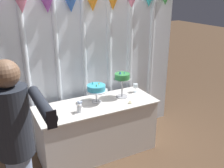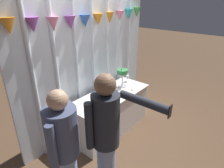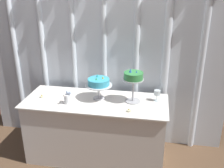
{
  "view_description": "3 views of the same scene",
  "coord_description": "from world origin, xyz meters",
  "px_view_note": "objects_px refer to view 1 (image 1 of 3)",
  "views": [
    {
      "loc": [
        -1.31,
        -2.85,
        2.27
      ],
      "look_at": [
        0.2,
        0.02,
        1.06
      ],
      "focal_mm": 41.58,
      "sensor_mm": 36.0,
      "label": 1
    },
    {
      "loc": [
        -2.45,
        -1.95,
        2.44
      ],
      "look_at": [
        0.16,
        0.19,
        0.9
      ],
      "focal_mm": 31.5,
      "sensor_mm": 36.0,
      "label": 2
    },
    {
      "loc": [
        0.65,
        -2.53,
        2.09
      ],
      "look_at": [
        0.2,
        0.09,
        1.0
      ],
      "focal_mm": 41.59,
      "sensor_mm": 36.0,
      "label": 3
    }
  ],
  "objects_px": {
    "wine_glass": "(135,86)",
    "tealight_near_left": "(130,103)",
    "cake_display_nearleft": "(96,89)",
    "flower_vase": "(79,107)",
    "cake_table": "(97,129)",
    "cake_display_nearright": "(122,78)",
    "tealight_far_left": "(50,114)",
    "guest_man_dark_suit": "(17,147)"
  },
  "relations": [
    {
      "from": "wine_glass",
      "to": "tealight_near_left",
      "type": "height_order",
      "value": "wine_glass"
    },
    {
      "from": "cake_display_nearleft",
      "to": "flower_vase",
      "type": "distance_m",
      "value": 0.39
    },
    {
      "from": "cake_table",
      "to": "tealight_near_left",
      "type": "distance_m",
      "value": 0.61
    },
    {
      "from": "cake_table",
      "to": "cake_display_nearright",
      "type": "height_order",
      "value": "cake_display_nearright"
    },
    {
      "from": "wine_glass",
      "to": "flower_vase",
      "type": "distance_m",
      "value": 1.02
    },
    {
      "from": "cake_display_nearright",
      "to": "tealight_far_left",
      "type": "distance_m",
      "value": 1.11
    },
    {
      "from": "cake_display_nearright",
      "to": "wine_glass",
      "type": "bearing_deg",
      "value": 13.95
    },
    {
      "from": "cake_table",
      "to": "wine_glass",
      "type": "bearing_deg",
      "value": 9.7
    },
    {
      "from": "cake_table",
      "to": "cake_display_nearleft",
      "type": "bearing_deg",
      "value": 65.77
    },
    {
      "from": "guest_man_dark_suit",
      "to": "tealight_near_left",
      "type": "bearing_deg",
      "value": 24.39
    },
    {
      "from": "cake_display_nearleft",
      "to": "wine_glass",
      "type": "xyz_separation_m",
      "value": [
        0.67,
        0.06,
        -0.1
      ]
    },
    {
      "from": "tealight_near_left",
      "to": "guest_man_dark_suit",
      "type": "xyz_separation_m",
      "value": [
        -1.57,
        -0.71,
        0.21
      ]
    },
    {
      "from": "cake_display_nearleft",
      "to": "cake_table",
      "type": "bearing_deg",
      "value": -114.23
    },
    {
      "from": "cake_table",
      "to": "flower_vase",
      "type": "height_order",
      "value": "flower_vase"
    },
    {
      "from": "cake_display_nearright",
      "to": "wine_glass",
      "type": "height_order",
      "value": "cake_display_nearright"
    },
    {
      "from": "cake_display_nearleft",
      "to": "cake_display_nearright",
      "type": "height_order",
      "value": "cake_display_nearright"
    },
    {
      "from": "cake_display_nearleft",
      "to": "cake_display_nearright",
      "type": "xyz_separation_m",
      "value": [
        0.4,
        -0.01,
        0.09
      ]
    },
    {
      "from": "cake_display_nearleft",
      "to": "flower_vase",
      "type": "relative_size",
      "value": 2.05
    },
    {
      "from": "cake_display_nearleft",
      "to": "guest_man_dark_suit",
      "type": "relative_size",
      "value": 0.18
    },
    {
      "from": "cake_display_nearleft",
      "to": "tealight_near_left",
      "type": "xyz_separation_m",
      "value": [
        0.38,
        -0.26,
        -0.19
      ]
    },
    {
      "from": "cake_display_nearleft",
      "to": "tealight_far_left",
      "type": "distance_m",
      "value": 0.71
    },
    {
      "from": "flower_vase",
      "to": "guest_man_dark_suit",
      "type": "height_order",
      "value": "guest_man_dark_suit"
    },
    {
      "from": "cake_display_nearright",
      "to": "guest_man_dark_suit",
      "type": "bearing_deg",
      "value": -148.71
    },
    {
      "from": "cake_table",
      "to": "tealight_far_left",
      "type": "relative_size",
      "value": 34.93
    },
    {
      "from": "wine_glass",
      "to": "guest_man_dark_suit",
      "type": "distance_m",
      "value": 2.13
    },
    {
      "from": "cake_table",
      "to": "flower_vase",
      "type": "distance_m",
      "value": 0.56
    },
    {
      "from": "cake_display_nearright",
      "to": "flower_vase",
      "type": "bearing_deg",
      "value": -166.59
    },
    {
      "from": "cake_table",
      "to": "wine_glass",
      "type": "height_order",
      "value": "wine_glass"
    },
    {
      "from": "tealight_far_left",
      "to": "wine_glass",
      "type": "bearing_deg",
      "value": 6.09
    },
    {
      "from": "cake_table",
      "to": "flower_vase",
      "type": "relative_size",
      "value": 11.03
    },
    {
      "from": "wine_glass",
      "to": "tealight_near_left",
      "type": "relative_size",
      "value": 2.66
    },
    {
      "from": "tealight_far_left",
      "to": "cake_display_nearleft",
      "type": "bearing_deg",
      "value": 7.27
    },
    {
      "from": "cake_table",
      "to": "cake_display_nearright",
      "type": "relative_size",
      "value": 4.17
    },
    {
      "from": "cake_display_nearleft",
      "to": "wine_glass",
      "type": "relative_size",
      "value": 2.35
    },
    {
      "from": "tealight_far_left",
      "to": "guest_man_dark_suit",
      "type": "xyz_separation_m",
      "value": [
        -0.51,
        -0.89,
        0.21
      ]
    },
    {
      "from": "cake_table",
      "to": "flower_vase",
      "type": "bearing_deg",
      "value": -157.83
    },
    {
      "from": "cake_display_nearright",
      "to": "cake_display_nearleft",
      "type": "bearing_deg",
      "value": 178.56
    },
    {
      "from": "cake_table",
      "to": "wine_glass",
      "type": "distance_m",
      "value": 0.86
    },
    {
      "from": "tealight_near_left",
      "to": "guest_man_dark_suit",
      "type": "distance_m",
      "value": 1.74
    },
    {
      "from": "cake_display_nearleft",
      "to": "tealight_far_left",
      "type": "xyz_separation_m",
      "value": [
        -0.67,
        -0.09,
        -0.19
      ]
    },
    {
      "from": "wine_glass",
      "to": "tealight_far_left",
      "type": "bearing_deg",
      "value": -173.91
    },
    {
      "from": "cake_table",
      "to": "flower_vase",
      "type": "xyz_separation_m",
      "value": [
        -0.3,
        -0.12,
        0.46
      ]
    }
  ]
}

